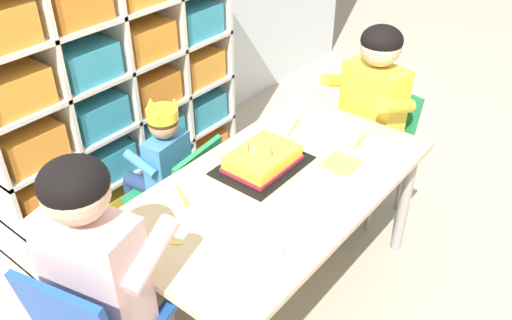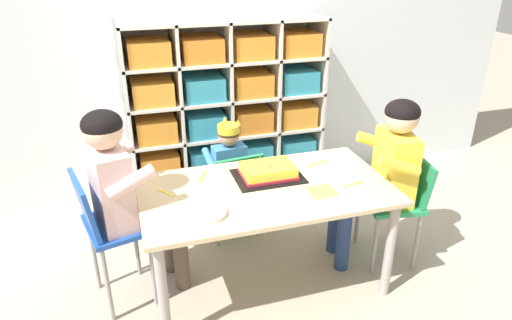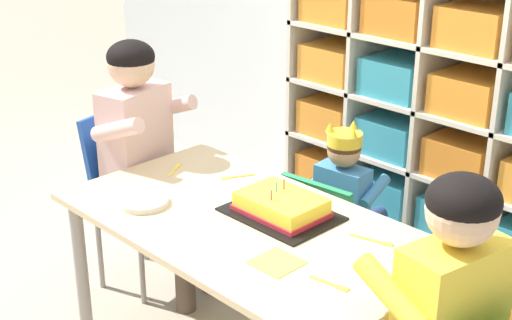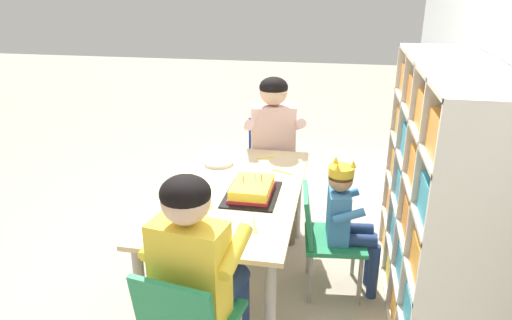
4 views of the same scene
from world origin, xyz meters
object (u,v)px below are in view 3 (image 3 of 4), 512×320
object	(u,v)px
adult_helper_seated	(148,140)
fork_beside_plate_stack	(176,169)
classroom_chair_blue	(331,233)
fork_by_napkin	(236,177)
child_with_crown	(348,193)
fork_scattered_mid_table	(332,284)
guest_at_table_side	(434,300)
classroom_chair_adult_side	(129,178)
fork_near_cake_tray	(375,241)
activity_table	(247,241)
paper_plate_stack	(143,201)
birthday_cake_on_tray	(281,207)

from	to	relation	value
adult_helper_seated	fork_beside_plate_stack	xyz separation A→B (m)	(0.20, -0.02, -0.07)
classroom_chair_blue	fork_by_napkin	xyz separation A→B (m)	(-0.25, -0.29, 0.26)
child_with_crown	fork_scattered_mid_table	xyz separation A→B (m)	(0.53, -0.73, 0.12)
child_with_crown	guest_at_table_side	world-z (taller)	guest_at_table_side
classroom_chair_adult_side	fork_near_cake_tray	size ratio (longest dim) A/B	5.31
activity_table	classroom_chair_blue	distance (m)	0.54
classroom_chair_adult_side	fork_scattered_mid_table	xyz separation A→B (m)	(1.30, -0.20, 0.13)
paper_plate_stack	fork_scattered_mid_table	world-z (taller)	paper_plate_stack
fork_by_napkin	fork_scattered_mid_table	bearing A→B (deg)	-86.56
birthday_cake_on_tray	fork_beside_plate_stack	xyz separation A→B (m)	(-0.57, -0.01, -0.03)
fork_near_cake_tray	birthday_cake_on_tray	bearing A→B (deg)	-2.07
child_with_crown	fork_near_cake_tray	world-z (taller)	child_with_crown
activity_table	classroom_chair_blue	size ratio (longest dim) A/B	2.14
activity_table	classroom_chair_adult_side	world-z (taller)	classroom_chair_adult_side
birthday_cake_on_tray	fork_by_napkin	bearing A→B (deg)	162.64
child_with_crown	adult_helper_seated	size ratio (longest dim) A/B	0.74
fork_beside_plate_stack	fork_near_cake_tray	world-z (taller)	same
child_with_crown	fork_scattered_mid_table	distance (m)	0.91
classroom_chair_adult_side	fork_beside_plate_stack	world-z (taller)	classroom_chair_adult_side
guest_at_table_side	fork_scattered_mid_table	world-z (taller)	guest_at_table_side
fork_scattered_mid_table	fork_near_cake_tray	size ratio (longest dim) A/B	0.88
adult_helper_seated	guest_at_table_side	xyz separation A→B (m)	(1.45, -0.10, -0.05)
adult_helper_seated	birthday_cake_on_tray	size ratio (longest dim) A/B	2.91
activity_table	fork_by_napkin	distance (m)	0.38
child_with_crown	classroom_chair_adult_side	xyz separation A→B (m)	(-0.77, -0.53, -0.01)
birthday_cake_on_tray	fork_beside_plate_stack	distance (m)	0.57
child_with_crown	adult_helper_seated	bearing A→B (deg)	31.32
adult_helper_seated	paper_plate_stack	xyz separation A→B (m)	(0.37, -0.30, -0.06)
activity_table	child_with_crown	size ratio (longest dim) A/B	1.65
child_with_crown	fork_scattered_mid_table	world-z (taller)	child_with_crown
classroom_chair_adult_side	birthday_cake_on_tray	distance (m)	0.90
fork_scattered_mid_table	fork_beside_plate_stack	world-z (taller)	same
fork_beside_plate_stack	fork_by_napkin	world-z (taller)	same
fork_scattered_mid_table	fork_near_cake_tray	world-z (taller)	same
paper_plate_stack	fork_beside_plate_stack	world-z (taller)	paper_plate_stack
classroom_chair_blue	classroom_chair_adult_side	distance (m)	0.89
paper_plate_stack	fork_beside_plate_stack	distance (m)	0.33
classroom_chair_blue	guest_at_table_side	distance (m)	0.96
adult_helper_seated	guest_at_table_side	distance (m)	1.45
classroom_chair_adult_side	guest_at_table_side	world-z (taller)	guest_at_table_side
child_with_crown	fork_beside_plate_stack	distance (m)	0.70
activity_table	guest_at_table_side	size ratio (longest dim) A/B	1.30
fork_beside_plate_stack	child_with_crown	bearing A→B (deg)	105.36
classroom_chair_adult_side	guest_at_table_side	xyz separation A→B (m)	(1.56, -0.07, 0.15)
activity_table	paper_plate_stack	bearing A→B (deg)	-153.45
classroom_chair_adult_side	paper_plate_stack	size ratio (longest dim) A/B	4.23
classroom_chair_blue	child_with_crown	distance (m)	0.18
fork_beside_plate_stack	fork_by_napkin	distance (m)	0.25
activity_table	adult_helper_seated	size ratio (longest dim) A/B	1.22
birthday_cake_on_tray	paper_plate_stack	world-z (taller)	birthday_cake_on_tray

